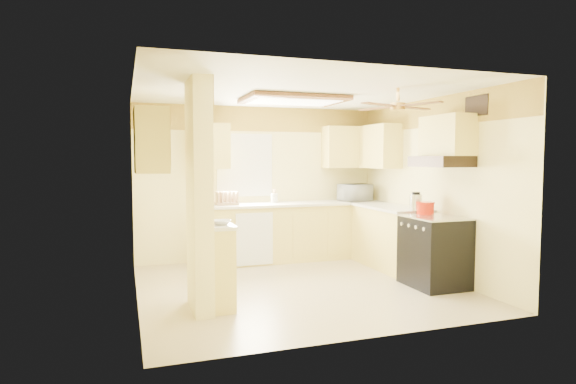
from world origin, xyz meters
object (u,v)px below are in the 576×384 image
object	(u,v)px
stove	(434,251)
dutch_oven	(425,208)
microwave	(355,192)
bowl	(222,222)
kettle	(416,202)

from	to	relation	value
stove	dutch_oven	xyz separation A→B (m)	(0.03, 0.26, 0.54)
microwave	dutch_oven	size ratio (longest dim) A/B	2.11
bowl	microwave	bearing A→B (deg)	39.00
microwave	kettle	world-z (taller)	microwave
dutch_oven	kettle	xyz separation A→B (m)	(-0.01, 0.22, 0.06)
bowl	kettle	xyz separation A→B (m)	(2.82, 0.56, 0.09)
microwave	kettle	xyz separation A→B (m)	(0.10, -1.64, -0.02)
stove	bowl	bearing A→B (deg)	-178.40
microwave	kettle	bearing A→B (deg)	86.95
stove	microwave	xyz separation A→B (m)	(-0.08, 2.12, 0.62)
microwave	bowl	size ratio (longest dim) A/B	2.45
bowl	dutch_oven	distance (m)	2.85
bowl	kettle	distance (m)	2.88
microwave	bowl	xyz separation A→B (m)	(-2.72, -2.20, -0.12)
bowl	kettle	world-z (taller)	kettle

